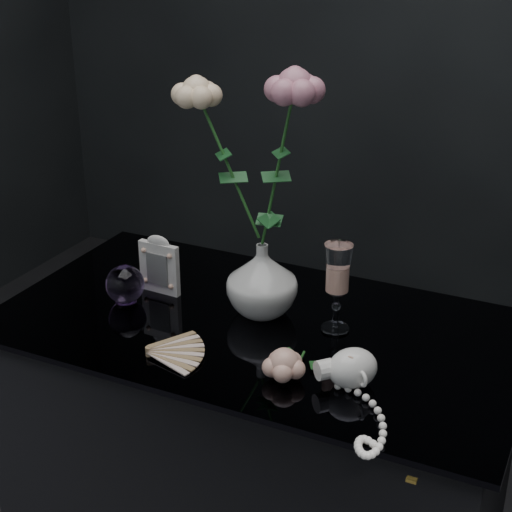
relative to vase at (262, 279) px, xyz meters
The scene contains 9 objects.
table 0.46m from the vase, 74.60° to the right, with size 1.05×0.58×0.76m.
vase is the anchor object (origin of this frame).
wine_glass 0.16m from the vase, ahead, with size 0.06×0.06×0.18m, color white, non-canonical shape.
picture_frame 0.24m from the vase, behind, with size 0.10×0.08×0.13m, color silver, non-canonical shape.
paperweight 0.29m from the vase, 164.31° to the right, with size 0.08×0.08×0.08m, color #A274BD, non-canonical shape.
paper_fan 0.28m from the vase, 115.86° to the right, with size 0.21×0.16×0.02m, color beige, non-canonical shape.
loose_rose 0.25m from the vase, 55.82° to the right, with size 0.13×0.17×0.06m, color #E4A993, non-canonical shape.
pearl_jar 0.31m from the vase, 34.30° to the right, with size 0.25×0.26×0.07m, color white, non-canonical shape.
roses 0.27m from the vase, 168.26° to the left, with size 0.28×0.12×0.41m.
Camera 1 is at (0.59, -1.20, 1.53)m, focal length 55.00 mm.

